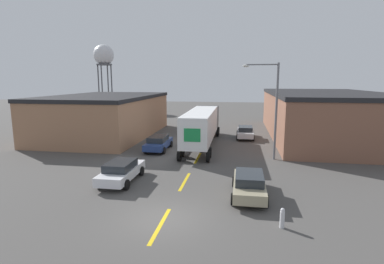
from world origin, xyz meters
name	(u,v)px	position (x,y,z in m)	size (l,w,h in m)	color
ground_plane	(164,219)	(0.00, 0.00, 0.00)	(160.00, 160.00, 0.00)	#4C4947
road_centerline	(185,181)	(0.00, 5.62, 0.00)	(0.20, 16.31, 0.01)	gold
warehouse_left	(106,115)	(-12.83, 21.05, 2.51)	(11.14, 18.25, 5.01)	#9E7051
warehouse_right	(324,115)	(13.56, 24.30, 2.72)	(12.62, 24.54, 5.43)	brown
semi_truck	(203,124)	(-0.25, 17.39, 2.30)	(2.88, 15.05, 3.80)	black
parked_car_right_near	(249,184)	(4.25, 3.70, 0.76)	(2.03, 4.70, 1.44)	tan
parked_car_right_far	(245,132)	(4.25, 21.86, 0.76)	(2.03, 4.70, 1.44)	silver
parked_car_left_far	(158,143)	(-4.25, 14.25, 0.76)	(2.03, 4.70, 1.44)	navy
parked_car_left_near	(121,171)	(-4.25, 4.93, 0.76)	(2.03, 4.70, 1.44)	silver
water_tower	(104,56)	(-27.54, 52.40, 12.13)	(4.60, 4.60, 14.74)	#47474C
street_lamp	(272,104)	(6.26, 12.60, 4.82)	(3.03, 0.32, 8.25)	slate
fire_hydrant	(282,218)	(5.69, 0.00, 0.48)	(0.22, 0.22, 0.97)	silver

